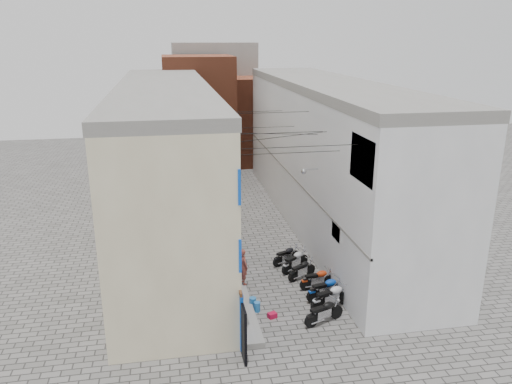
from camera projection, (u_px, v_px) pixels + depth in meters
ground at (305, 344)px, 19.65m from camera, size 90.00×90.00×0.00m
plinth at (218, 226)px, 31.47m from camera, size 0.90×26.00×0.25m
building_left at (167, 161)px, 29.61m from camera, size 5.10×27.00×9.00m
building_right at (328, 154)px, 31.36m from camera, size 5.94×26.00×9.00m
building_far_brick_left at (199, 114)px, 44.10m from camera, size 6.00×6.00×10.00m
building_far_brick_right at (251, 120)px, 47.13m from camera, size 5.00×6.00×8.00m
building_far_concrete at (215, 100)px, 49.92m from camera, size 8.00×5.00×11.00m
far_shopfront at (226, 162)px, 42.95m from camera, size 2.00×0.30×2.40m
overhead_wires at (267, 130)px, 24.70m from camera, size 5.80×13.02×1.32m
motorcycle_a at (324, 311)px, 20.94m from camera, size 2.04×1.25×1.13m
motorcycle_b at (332, 296)px, 22.05m from camera, size 2.26×1.32×1.25m
motorcycle_c at (326, 288)px, 22.82m from camera, size 2.12×1.11×1.17m
motorcycle_d at (318, 278)px, 23.84m from camera, size 1.93×0.87×1.08m
motorcycle_e at (302, 269)px, 24.84m from camera, size 1.82×1.33×1.02m
motorcycle_f at (295, 260)px, 25.68m from camera, size 1.97×1.69×1.15m
motorcycle_g at (287, 255)px, 26.43m from camera, size 1.87×1.32×1.04m
person_a at (243, 266)px, 23.66m from camera, size 0.66×0.77×1.78m
person_b at (237, 250)px, 25.67m from camera, size 0.91×0.99×1.65m
water_jug_near at (257, 307)px, 21.92m from camera, size 0.30×0.30×0.44m
water_jug_far at (253, 303)px, 22.22m from camera, size 0.37×0.37×0.48m
red_crate at (272, 315)px, 21.45m from camera, size 0.43×0.38×0.23m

